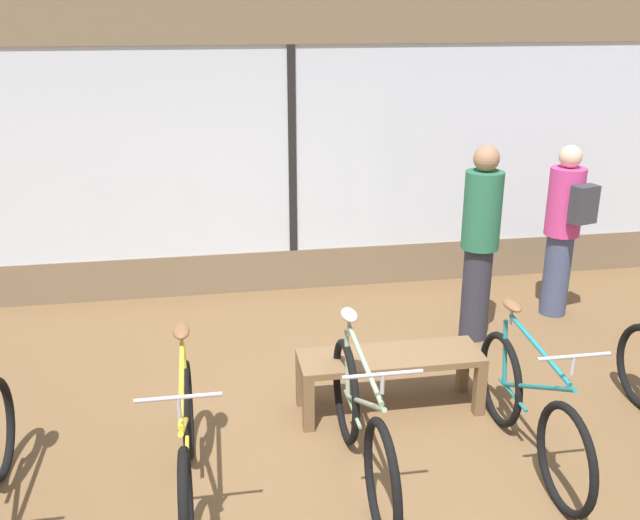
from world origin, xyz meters
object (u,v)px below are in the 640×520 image
Objects in this scene: display_bench at (390,365)px; customer_near_rack at (480,240)px; bicycle_center at (362,427)px; customer_by_window at (564,226)px; bicycle_left at (187,448)px; bicycle_right at (529,410)px.

display_bench is 1.68m from customer_near_rack.
customer_by_window is (2.53, 2.30, 0.53)m from bicycle_center.
bicycle_center is 1.28× the size of display_bench.
display_bench is at bearing 28.36° from bicycle_left.
display_bench is at bearing -145.06° from customer_by_window.
customer_by_window is at bearing 59.03° from bicycle_right.
bicycle_left is 3.32m from customer_near_rack.
bicycle_right is (1.17, 0.04, -0.02)m from bicycle_center.
bicycle_left is at bearing -151.64° from display_bench.
bicycle_right is 0.93× the size of customer_near_rack.
bicycle_center is at bearing -178.19° from bicycle_right.
display_bench is 0.81× the size of customer_by_window.
bicycle_right is at bearing -45.64° from display_bench.
bicycle_center is 1.17m from bicycle_right.
customer_by_window is at bearing 32.30° from bicycle_left.
display_bench is at bearing 134.36° from bicycle_right.
bicycle_right reaches higher than display_bench.
bicycle_center is (1.11, 0.01, 0.03)m from bicycle_left.
bicycle_right is 2.69m from customer_by_window.
bicycle_left is at bearing -143.74° from customer_near_rack.
bicycle_center reaches higher than display_bench.
customer_by_window is (1.36, 2.26, 0.54)m from bicycle_right.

